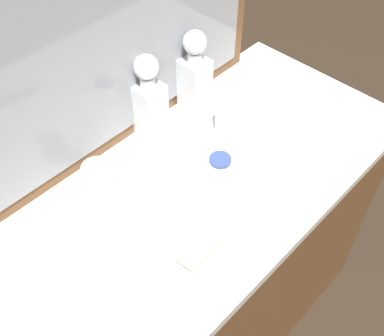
% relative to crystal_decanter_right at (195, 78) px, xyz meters
% --- Properties ---
extents(ground_plane, '(6.00, 6.00, 0.00)m').
position_rel_crystal_decanter_right_xyz_m(ground_plane, '(-0.24, -0.22, -0.98)').
color(ground_plane, '#2D2319').
extents(dresser, '(1.30, 0.59, 0.88)m').
position_rel_crystal_decanter_right_xyz_m(dresser, '(-0.24, -0.22, -0.54)').
color(dresser, brown).
rests_on(dresser, ground_plane).
extents(dresser_mirror, '(1.03, 0.03, 0.77)m').
position_rel_crystal_decanter_right_xyz_m(dresser_mirror, '(-0.24, 0.05, 0.28)').
color(dresser_mirror, brown).
rests_on(dresser_mirror, dresser).
extents(crystal_decanter_right, '(0.08, 0.08, 0.26)m').
position_rel_crystal_decanter_right_xyz_m(crystal_decanter_right, '(0.00, 0.00, 0.00)').
color(crystal_decanter_right, white).
rests_on(crystal_decanter_right, dresser).
extents(crystal_decanter_center, '(0.07, 0.07, 0.26)m').
position_rel_crystal_decanter_right_xyz_m(crystal_decanter_center, '(-0.17, 0.01, 0.00)').
color(crystal_decanter_center, white).
rests_on(crystal_decanter_center, dresser).
extents(crystal_tumbler_center, '(0.07, 0.07, 0.11)m').
position_rel_crystal_decanter_right_xyz_m(crystal_tumbler_center, '(-0.42, -0.07, -0.05)').
color(crystal_tumbler_center, white).
rests_on(crystal_tumbler_center, dresser).
extents(crystal_tumbler_front, '(0.08, 0.08, 0.09)m').
position_rel_crystal_decanter_right_xyz_m(crystal_tumbler_front, '(-0.01, -0.15, -0.06)').
color(crystal_tumbler_front, white).
rests_on(crystal_tumbler_front, dresser).
extents(silver_brush_right, '(0.14, 0.06, 0.02)m').
position_rel_crystal_decanter_right_xyz_m(silver_brush_right, '(-0.36, -0.37, -0.09)').
color(silver_brush_right, '#B7A88C').
rests_on(silver_brush_right, dresser).
extents(porcelain_dish, '(0.06, 0.06, 0.01)m').
position_rel_crystal_decanter_right_xyz_m(porcelain_dish, '(-0.12, -0.21, -0.10)').
color(porcelain_dish, '#33478C').
rests_on(porcelain_dish, dresser).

